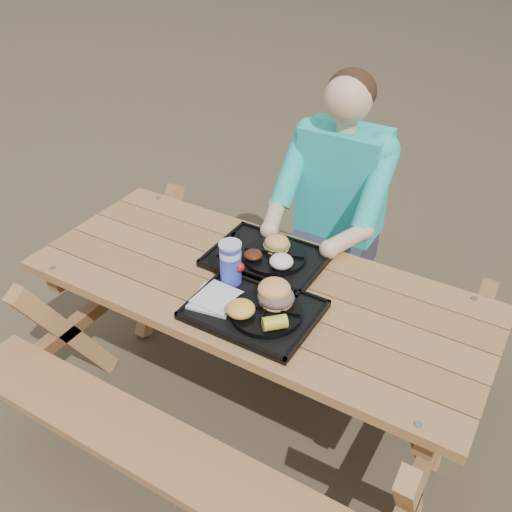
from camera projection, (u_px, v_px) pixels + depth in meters
The scene contains 18 objects.
ground at pixel (256, 411), 2.64m from camera, with size 60.00×60.00×0.00m, color #999999.
picnic_table at pixel (256, 353), 2.42m from camera, with size 1.80×1.49×0.75m, color #999999, non-canonical shape.
tray_near at pixel (254, 311), 2.06m from camera, with size 0.45×0.35×0.02m, color black.
tray_far at pixel (267, 260), 2.32m from camera, with size 0.45×0.35×0.02m, color black.
plate_near at pixel (266, 312), 2.02m from camera, with size 0.26×0.26×0.02m, color black.
plate_far at pixel (274, 256), 2.30m from camera, with size 0.26×0.26×0.02m, color black.
napkin_stack at pixel (215, 299), 2.08m from camera, with size 0.16×0.16×0.02m, color silver.
soda_cup at pixel (231, 264), 2.14m from camera, with size 0.08×0.08×0.16m, color #192CBE.
condiment_bbq at pixel (272, 288), 2.13m from camera, with size 0.05×0.05×0.03m, color black.
condiment_mustard at pixel (286, 293), 2.10m from camera, with size 0.06×0.06×0.03m, color yellow.
sandwich at pixel (276, 288), 2.01m from camera, with size 0.13×0.13×0.13m, color #F89D57, non-canonical shape.
mac_cheese at pixel (241, 309), 1.98m from camera, with size 0.10×0.10×0.05m, color yellow.
corn_cob at pixel (275, 323), 1.92m from camera, with size 0.08×0.08×0.05m, color yellow, non-canonical shape.
cutlery_far at pixel (233, 245), 2.38m from camera, with size 0.03×0.18×0.01m, color black.
burger at pixel (277, 240), 2.30m from camera, with size 0.10×0.10×0.09m, color #EF9F54, non-canonical shape.
baked_beans at pixel (253, 255), 2.27m from camera, with size 0.08×0.08×0.03m, color #481E0E.
potato_salad at pixel (281, 261), 2.21m from camera, with size 0.09×0.09×0.05m, color white.
diner at pixel (337, 225), 2.76m from camera, with size 0.48×0.84×1.28m, color #1DA5CC, non-canonical shape.
Camera 1 is at (0.89, -1.50, 2.10)m, focal length 40.00 mm.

